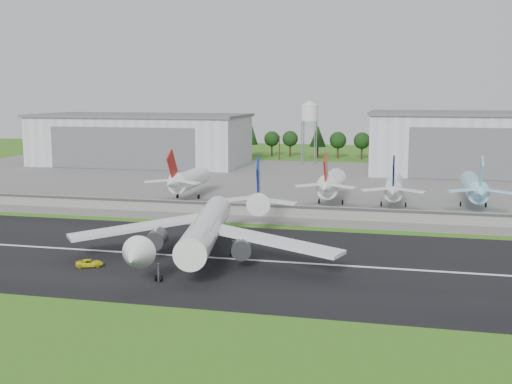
% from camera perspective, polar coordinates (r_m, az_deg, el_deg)
% --- Properties ---
extents(ground, '(600.00, 600.00, 0.00)m').
position_cam_1_polar(ground, '(121.38, -6.24, -6.98)').
color(ground, '#326618').
rests_on(ground, ground).
extents(runway, '(320.00, 60.00, 0.10)m').
position_cam_1_polar(runway, '(130.49, -4.77, -5.80)').
color(runway, black).
rests_on(runway, ground).
extents(runway_centerline, '(220.00, 1.00, 0.02)m').
position_cam_1_polar(runway_centerline, '(130.47, -4.77, -5.78)').
color(runway_centerline, white).
rests_on(runway_centerline, runway).
extents(apron, '(320.00, 150.00, 0.10)m').
position_cam_1_polar(apron, '(235.61, 3.54, 0.80)').
color(apron, slate).
rests_on(apron, ground).
extents(blast_fence, '(240.00, 0.61, 3.50)m').
position_cam_1_polar(blast_fence, '(172.42, -0.14, -1.57)').
color(blast_fence, gray).
rests_on(blast_fence, ground).
extents(hangar_west, '(97.00, 44.00, 23.20)m').
position_cam_1_polar(hangar_west, '(300.45, -10.19, 4.63)').
color(hangar_west, silver).
rests_on(hangar_west, ground).
extents(hangar_east, '(102.00, 47.00, 25.20)m').
position_cam_1_polar(hangar_east, '(277.89, 20.67, 4.08)').
color(hangar_east, silver).
rests_on(hangar_east, ground).
extents(water_tower, '(8.40, 8.40, 29.40)m').
position_cam_1_polar(water_tower, '(298.39, 4.77, 7.20)').
color(water_tower, '#99999E').
rests_on(water_tower, ground).
extents(utility_poles, '(230.00, 3.00, 12.00)m').
position_cam_1_polar(utility_poles, '(314.18, 6.03, 2.77)').
color(utility_poles, black).
rests_on(utility_poles, ground).
extents(treeline, '(320.00, 16.00, 22.00)m').
position_cam_1_polar(treeline, '(328.98, 6.36, 3.04)').
color(treeline, black).
rests_on(treeline, ground).
extents(main_airliner, '(56.34, 59.05, 18.17)m').
position_cam_1_polar(main_airliner, '(128.71, -4.51, -3.79)').
color(main_airliner, white).
rests_on(main_airliner, runway).
extents(ground_vehicle, '(5.65, 4.28, 1.43)m').
position_cam_1_polar(ground_vehicle, '(126.90, -14.56, -6.13)').
color(ground_vehicle, yellow).
rests_on(ground_vehicle, runway).
extents(parked_jet_red_a, '(7.36, 31.29, 16.70)m').
position_cam_1_polar(parked_jet_red_a, '(199.77, -6.23, 1.09)').
color(parked_jet_red_a, white).
rests_on(parked_jet_red_a, ground).
extents(parked_jet_red_b, '(7.36, 31.29, 16.93)m').
position_cam_1_polar(parked_jet_red_b, '(189.65, 6.64, 0.73)').
color(parked_jet_red_b, white).
rests_on(parked_jet_red_b, ground).
extents(parked_jet_navy, '(7.36, 31.29, 16.41)m').
position_cam_1_polar(parked_jet_navy, '(188.44, 12.16, 0.39)').
color(parked_jet_navy, white).
rests_on(parked_jet_navy, ground).
extents(parked_jet_skyblue, '(7.36, 37.29, 16.62)m').
position_cam_1_polar(parked_jet_skyblue, '(194.33, 18.86, 0.41)').
color(parked_jet_skyblue, '#92DCFC').
rests_on(parked_jet_skyblue, ground).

